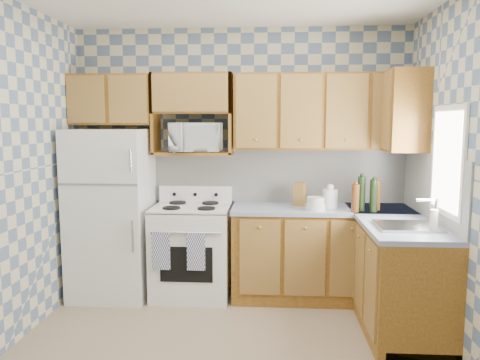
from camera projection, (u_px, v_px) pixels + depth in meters
name	position (u px, v px, depth m)	size (l,w,h in m)	color
floor	(226.00, 359.00, 3.47)	(3.40, 3.40, 0.00)	#8F765D
back_wall	(241.00, 160.00, 4.89)	(3.40, 0.02, 2.70)	slate
right_wall	(474.00, 181.00, 3.19)	(0.02, 3.20, 2.70)	slate
backsplash_back	(279.00, 175.00, 4.87)	(2.60, 0.01, 0.56)	white
backsplash_right	(431.00, 187.00, 4.00)	(0.01, 1.60, 0.56)	white
refrigerator	(112.00, 213.00, 4.69)	(0.75, 0.70, 1.68)	white
stove_body	(192.00, 252.00, 4.71)	(0.76, 0.65, 0.90)	white
cooktop	(191.00, 207.00, 4.65)	(0.76, 0.65, 0.03)	silver
backguard	(196.00, 194.00, 4.91)	(0.76, 0.08, 0.17)	white
dish_towel_left	(161.00, 251.00, 4.37)	(0.17, 0.03, 0.36)	navy
dish_towel_right	(196.00, 252.00, 4.35)	(0.17, 0.03, 0.36)	navy
base_cabinets_back	(321.00, 255.00, 4.65)	(1.75, 0.60, 0.88)	#643A0D
base_cabinets_right	(393.00, 272.00, 4.11)	(0.60, 1.60, 0.88)	#643A0D
countertop_back	(322.00, 209.00, 4.58)	(1.77, 0.63, 0.04)	gray
countertop_right	(395.00, 221.00, 4.06)	(0.63, 1.60, 0.04)	gray
upper_cabinets_back	(323.00, 112.00, 4.60)	(1.75, 0.33, 0.74)	#643A0D
upper_cabinets_fridge	(113.00, 100.00, 4.73)	(0.82, 0.33, 0.50)	#643A0D
upper_cabinets_right	(402.00, 111.00, 4.37)	(0.33, 0.70, 0.74)	#643A0D
microwave_shelf	(194.00, 153.00, 4.74)	(0.80, 0.33, 0.03)	#643A0D
microwave	(194.00, 137.00, 4.72)	(0.53, 0.36, 0.29)	white
sink	(407.00, 227.00, 3.71)	(0.48, 0.40, 0.03)	#B7B7BC
window	(448.00, 161.00, 3.62)	(0.02, 0.66, 0.86)	white
bottle_0	(361.00, 194.00, 4.39)	(0.07, 0.07, 0.32)	black
bottle_1	(374.00, 196.00, 4.32)	(0.07, 0.07, 0.30)	black
bottle_2	(377.00, 195.00, 4.42)	(0.07, 0.07, 0.28)	#572D11
bottle_3	(355.00, 198.00, 4.32)	(0.07, 0.07, 0.26)	#572D11
knife_block	(300.00, 194.00, 4.66)	(0.11, 0.11, 0.23)	brown
electric_kettle	(330.00, 199.00, 4.53)	(0.14, 0.14, 0.18)	white
food_containers	(316.00, 204.00, 4.42)	(0.19, 0.19, 0.12)	beige
soap_bottle	(434.00, 221.00, 3.55)	(0.06, 0.06, 0.17)	beige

